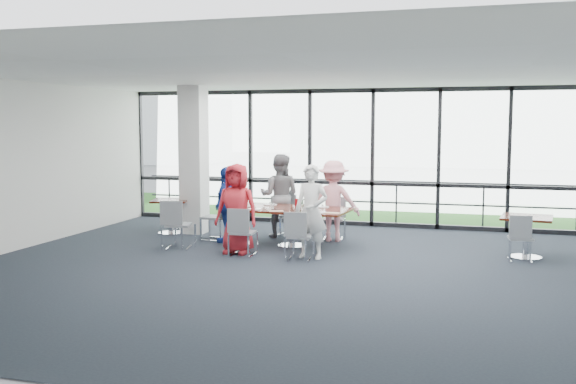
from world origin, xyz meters
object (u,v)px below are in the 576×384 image
(side_table_left, at_px, (171,206))
(diner_near_left, at_px, (237,209))
(chair_main_nl, at_px, (243,233))
(side_table_right, at_px, (527,223))
(chair_spare_la, at_px, (178,225))
(diner_far_left, at_px, (280,196))
(chair_main_fl, at_px, (288,216))
(diner_far_right, at_px, (334,201))
(diner_end, at_px, (227,205))
(main_table, at_px, (292,214))
(chair_spare_lb, at_px, (188,210))
(chair_main_fr, at_px, (333,219))
(chair_spare_r, at_px, (520,238))
(diner_near_right, at_px, (311,212))
(structural_column, at_px, (194,160))
(chair_main_end, at_px, (215,217))
(chair_main_nr, at_px, (300,236))

(side_table_left, bearing_deg, diner_near_left, -36.61)
(chair_main_nl, bearing_deg, side_table_right, 9.06)
(chair_spare_la, bearing_deg, diner_far_left, 36.75)
(chair_main_fl, bearing_deg, diner_far_left, 74.94)
(diner_far_right, bearing_deg, diner_near_left, 45.63)
(side_table_left, distance_m, diner_end, 1.67)
(main_table, height_order, chair_spare_lb, chair_spare_lb)
(main_table, xyz_separation_m, chair_main_nl, (-0.61, -1.12, -0.22))
(chair_main_fl, relative_size, chair_main_fr, 1.01)
(side_table_right, distance_m, chair_spare_r, 0.39)
(diner_near_right, xyz_separation_m, diner_far_left, (-1.17, 1.91, 0.04))
(structural_column, xyz_separation_m, chair_main_end, (0.78, -0.73, -1.13))
(main_table, bearing_deg, diner_far_left, 125.36)
(diner_end, relative_size, chair_spare_r, 1.90)
(chair_main_nl, relative_size, chair_spare_r, 1.07)
(side_table_left, bearing_deg, chair_main_nl, -37.71)
(diner_far_left, height_order, chair_spare_r, diner_far_left)
(chair_spare_la, relative_size, chair_spare_r, 1.14)
(diner_far_left, bearing_deg, diner_far_right, 168.28)
(side_table_left, xyz_separation_m, diner_near_left, (2.14, -1.59, 0.22))
(chair_main_nl, bearing_deg, chair_spare_lb, 127.29)
(chair_main_nr, xyz_separation_m, chair_spare_lb, (-3.30, 2.51, 0.01))
(chair_main_nr, bearing_deg, side_table_right, 10.18)
(diner_end, distance_m, chair_main_end, 0.45)
(diner_near_right, bearing_deg, chair_spare_la, -177.41)
(chair_spare_la, bearing_deg, main_table, 8.53)
(main_table, relative_size, chair_spare_la, 2.52)
(side_table_right, relative_size, chair_main_nl, 1.11)
(side_table_right, distance_m, chair_main_fl, 4.84)
(chair_main_nl, height_order, chair_main_nr, chair_main_nl)
(chair_spare_lb, bearing_deg, diner_far_left, 175.92)
(chair_main_nl, height_order, chair_main_fl, chair_main_nl)
(chair_spare_r, bearing_deg, chair_spare_lb, 162.21)
(main_table, xyz_separation_m, diner_far_right, (0.64, 0.81, 0.18))
(diner_far_left, distance_m, chair_main_fr, 1.24)
(diner_near_right, height_order, chair_main_fl, diner_near_right)
(diner_far_right, relative_size, chair_main_fl, 1.93)
(diner_far_right, bearing_deg, chair_main_end, 9.61)
(diner_near_right, relative_size, chair_main_fr, 1.99)
(chair_main_nl, distance_m, chair_main_nr, 1.08)
(chair_main_fl, bearing_deg, structural_column, 20.72)
(chair_main_fl, bearing_deg, chair_main_fr, -174.54)
(chair_main_end, bearing_deg, diner_near_left, 41.92)
(chair_main_end, bearing_deg, chair_spare_la, -14.00)
(chair_spare_la, bearing_deg, diner_near_right, -16.34)
(chair_spare_la, bearing_deg, diner_near_left, -17.64)
(chair_main_fr, bearing_deg, side_table_left, -3.31)
(side_table_right, height_order, chair_main_fl, chair_main_fl)
(chair_main_nr, bearing_deg, chair_spare_la, 163.44)
(structural_column, relative_size, side_table_right, 3.35)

